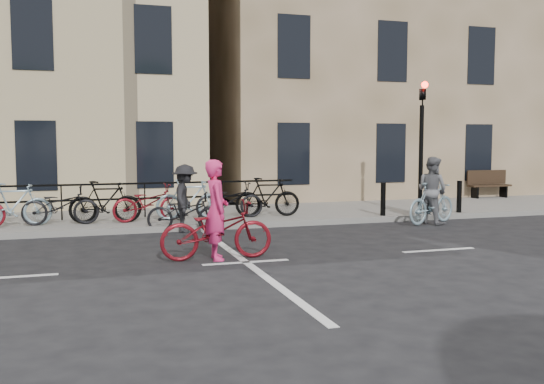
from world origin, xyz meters
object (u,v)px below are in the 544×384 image
object	(u,v)px
bench	(488,183)
cyclist_grey	(432,197)
cyclist_pink	(216,225)
traffic_light	(422,131)
cyclist_dark	(185,206)

from	to	relation	value
bench	cyclist_grey	distance (m)	6.64
cyclist_pink	cyclist_grey	distance (m)	7.06
bench	cyclist_grey	world-z (taller)	cyclist_grey
traffic_light	cyclist_grey	bearing A→B (deg)	-103.42
traffic_light	cyclist_dark	size ratio (longest dim) A/B	2.02
traffic_light	bench	size ratio (longest dim) A/B	2.44
bench	cyclist_grey	bearing A→B (deg)	-139.22
bench	cyclist_dark	distance (m)	12.08
cyclist_pink	cyclist_grey	size ratio (longest dim) A/B	1.11
cyclist_grey	cyclist_dark	xyz separation A→B (m)	(-6.43, 0.50, -0.07)
traffic_light	bench	bearing A→B (deg)	35.25
traffic_light	cyclist_dark	xyz separation A→B (m)	(-6.65, -0.44, -1.81)
traffic_light	cyclist_grey	world-z (taller)	traffic_light
traffic_light	cyclist_grey	distance (m)	1.99
bench	cyclist_dark	xyz separation A→B (m)	(-11.45, -3.83, -0.03)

